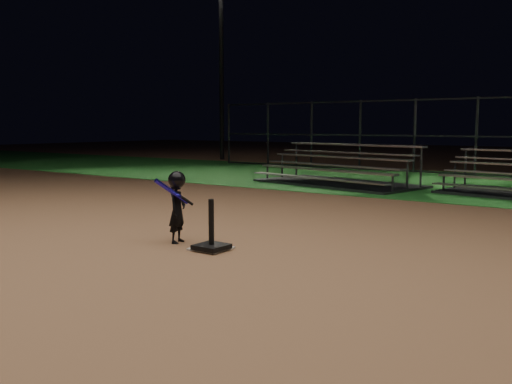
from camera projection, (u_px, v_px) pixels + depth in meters
name	position (u px, v px, depth m)	size (l,w,h in m)	color
ground	(211.00, 249.00, 7.15)	(80.00, 80.00, 0.00)	#9E6C47
grass_strip	(446.00, 183.00, 15.22)	(60.00, 8.00, 0.01)	#1E5F21
home_plate	(211.00, 248.00, 7.15)	(0.45, 0.45, 0.02)	beige
batting_tee	(211.00, 241.00, 7.04)	(0.38, 0.38, 0.64)	black
child_batter	(177.00, 205.00, 7.49)	(0.40, 0.58, 0.98)	black
bleacher_left	(337.00, 177.00, 14.90)	(4.79, 3.04, 1.09)	#ABABB0
backstop_fence	(476.00, 136.00, 17.49)	(20.08, 0.08, 2.50)	#38383D
light_pole_left	(221.00, 53.00, 25.56)	(0.90, 0.53, 8.30)	#2D2D30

